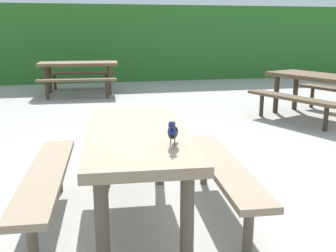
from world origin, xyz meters
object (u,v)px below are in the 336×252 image
object	(u,v)px
picnic_table_foreground	(137,153)
picnic_table_mid_left	(320,86)
picnic_table_far_centre	(79,70)
bird_grackle	(173,131)

from	to	relation	value
picnic_table_foreground	picnic_table_mid_left	distance (m)	4.67
picnic_table_mid_left	picnic_table_far_centre	size ratio (longest dim) A/B	1.20
picnic_table_foreground	picnic_table_far_centre	size ratio (longest dim) A/B	1.00
picnic_table_foreground	picnic_table_mid_left	size ratio (longest dim) A/B	0.84
picnic_table_far_centre	picnic_table_mid_left	bearing A→B (deg)	-41.36
picnic_table_mid_left	picnic_table_far_centre	bearing A→B (deg)	138.64
bird_grackle	picnic_table_far_centre	distance (m)	7.07
bird_grackle	picnic_table_far_centre	bearing A→B (deg)	95.18
bird_grackle	picnic_table_mid_left	size ratio (longest dim) A/B	0.13
picnic_table_mid_left	picnic_table_far_centre	distance (m)	5.35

